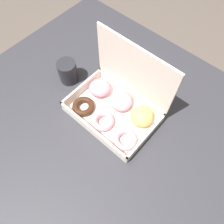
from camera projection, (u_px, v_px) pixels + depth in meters
The scene contains 4 objects.
ground_plane at pixel (106, 168), 1.50m from camera, with size 8.00×8.00×0.00m, color #564C44.
dining_table at pixel (102, 127), 0.92m from camera, with size 1.14×1.03×0.75m.
donut_box at pixel (118, 103), 0.82m from camera, with size 0.33×0.23×0.27m.
coffee_mug at pixel (68, 71), 0.89m from camera, with size 0.08×0.08×0.10m.
Camera 1 is at (0.29, -0.27, 1.50)m, focal length 35.00 mm.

